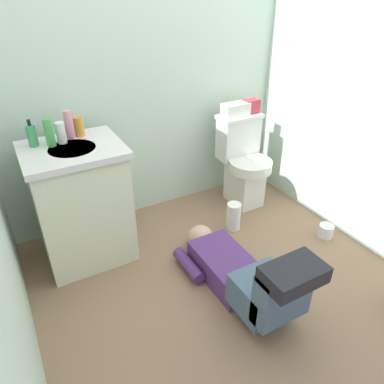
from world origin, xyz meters
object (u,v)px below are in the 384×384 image
object	(u,v)px
paper_towel_roll	(234,216)
toilet	(243,162)
person_plumber	(243,274)
toiletry_bag	(251,106)
bottle_green	(49,133)
bottle_pink	(69,125)
tissue_box	(236,110)
toilet_paper_roll	(325,231)
faucet	(64,132)
soap_dispenser	(32,136)
vanity_cabinet	(82,203)
bottle_amber	(79,127)
bottle_white	(61,133)

from	to	relation	value
paper_towel_roll	toilet	bearing A→B (deg)	46.80
person_plumber	toiletry_bag	xyz separation A→B (m)	(0.76, 1.01, 0.63)
bottle_green	bottle_pink	world-z (taller)	bottle_pink
toiletry_bag	bottle_green	world-z (taller)	bottle_green
tissue_box	toilet_paper_roll	world-z (taller)	tissue_box
faucet	tissue_box	world-z (taller)	faucet
soap_dispenser	paper_towel_roll	bearing A→B (deg)	-16.66
faucet	tissue_box	bearing A→B (deg)	0.70
vanity_cabinet	bottle_amber	xyz separation A→B (m)	(0.10, 0.15, 0.46)
bottle_white	bottle_amber	distance (m)	0.14
vanity_cabinet	bottle_green	world-z (taller)	bottle_green
toiletry_bag	soap_dispenser	size ratio (longest dim) A/B	0.75
tissue_box	bottle_amber	world-z (taller)	bottle_amber
toilet	bottle_white	bearing A→B (deg)	179.03
toiletry_bag	paper_towel_roll	world-z (taller)	toiletry_bag
toilet	paper_towel_roll	xyz separation A→B (m)	(-0.30, -0.32, -0.26)
bottle_white	toilet_paper_roll	distance (m)	1.99
soap_dispenser	toilet_paper_roll	world-z (taller)	soap_dispenser
toilet	tissue_box	size ratio (longest dim) A/B	3.41
vanity_cabinet	paper_towel_roll	bearing A→B (deg)	-13.46
toilet	bottle_green	bearing A→B (deg)	179.78
bottle_pink	soap_dispenser	bearing A→B (deg)	-174.60
bottle_pink	paper_towel_roll	xyz separation A→B (m)	(1.02, -0.40, -0.80)
toilet	soap_dispenser	world-z (taller)	soap_dispenser
vanity_cabinet	toiletry_bag	size ratio (longest dim) A/B	6.61
toilet	faucet	distance (m)	1.45
person_plumber	paper_towel_roll	bearing A→B (deg)	59.43
toiletry_bag	toilet_paper_roll	xyz separation A→B (m)	(0.15, -0.84, -0.76)
person_plumber	bottle_green	distance (m)	1.43
tissue_box	bottle_green	xyz separation A→B (m)	(-1.41, -0.08, 0.11)
soap_dispenser	bottle_pink	world-z (taller)	bottle_pink
toilet_paper_roll	bottle_amber	bearing A→B (deg)	151.36
toilet	bottle_pink	distance (m)	1.43
bottle_green	paper_towel_roll	xyz separation A→B (m)	(1.16, -0.33, -0.79)
bottle_pink	bottle_green	bearing A→B (deg)	-152.06
vanity_cabinet	bottle_pink	size ratio (longest dim) A/B	4.61
vanity_cabinet	paper_towel_roll	xyz separation A→B (m)	(1.06, -0.25, -0.31)
bottle_green	bottle_amber	size ratio (longest dim) A/B	1.36
toilet	toiletry_bag	world-z (taller)	toiletry_bag
tissue_box	bottle_white	xyz separation A→B (m)	(-1.34, -0.07, 0.09)
person_plumber	soap_dispenser	distance (m)	1.50
faucet	bottle_pink	bearing A→B (deg)	2.11
toilet_paper_roll	vanity_cabinet	bearing A→B (deg)	157.13
tissue_box	vanity_cabinet	bearing A→B (deg)	-173.21
person_plumber	toilet	bearing A→B (deg)	54.57
vanity_cabinet	bottle_amber	bearing A→B (deg)	57.15
tissue_box	soap_dispenser	bearing A→B (deg)	-178.62
tissue_box	bottle_green	world-z (taller)	bottle_green
soap_dispenser	toiletry_bag	bearing A→B (deg)	1.25
person_plumber	tissue_box	distance (m)	1.34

